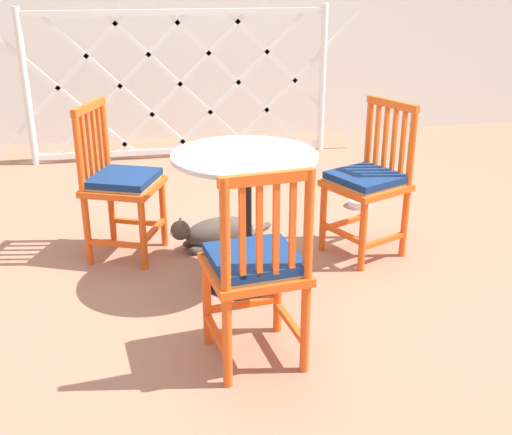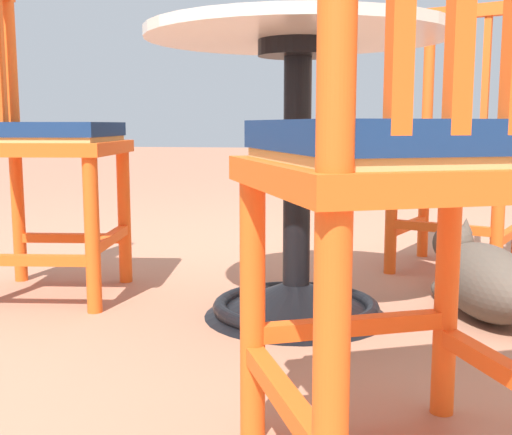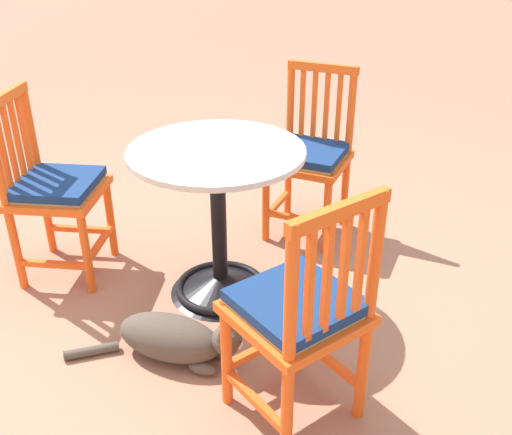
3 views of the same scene
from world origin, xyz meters
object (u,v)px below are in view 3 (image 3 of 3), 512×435
(orange_chair_at_corner, at_px, (309,157))
(tabby_cat, at_px, (178,340))
(orange_chair_by_planter, at_px, (54,190))
(cafe_table, at_px, (219,240))
(orange_chair_near_fence, at_px, (300,313))

(orange_chair_at_corner, bearing_deg, tabby_cat, 91.60)
(orange_chair_at_corner, height_order, orange_chair_by_planter, same)
(cafe_table, bearing_deg, orange_chair_near_fence, 143.52)
(cafe_table, height_order, orange_chair_near_fence, orange_chair_near_fence)
(cafe_table, xyz_separation_m, tabby_cat, (-0.11, 0.48, -0.19))
(orange_chair_at_corner, bearing_deg, orange_chair_near_fence, 115.05)
(orange_chair_near_fence, distance_m, orange_chair_by_planter, 1.45)
(orange_chair_by_planter, xyz_separation_m, tabby_cat, (-0.89, 0.23, -0.35))
(orange_chair_by_planter, bearing_deg, orange_chair_at_corner, -130.87)
(cafe_table, distance_m, orange_chair_by_planter, 0.83)
(orange_chair_near_fence, height_order, tabby_cat, orange_chair_near_fence)
(cafe_table, relative_size, orange_chair_near_fence, 0.83)
(orange_chair_at_corner, xyz_separation_m, tabby_cat, (-0.03, 1.22, -0.35))
(orange_chair_near_fence, height_order, orange_chair_at_corner, same)
(cafe_table, xyz_separation_m, orange_chair_at_corner, (-0.08, -0.74, 0.16))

